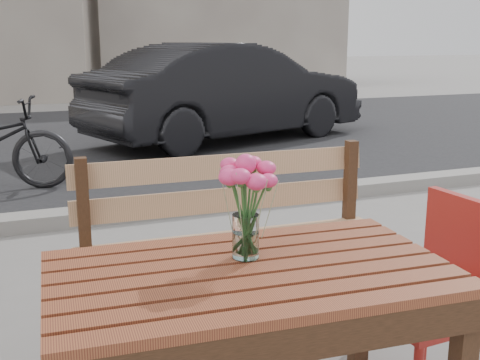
# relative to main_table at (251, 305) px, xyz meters

# --- Properties ---
(street) EXTENTS (30.00, 8.12, 0.12)m
(street) POSITION_rel_main_table_xyz_m (0.12, 5.24, -0.62)
(street) COLOR black
(street) RESTS_ON ground
(main_table) EXTENTS (1.30, 0.81, 0.77)m
(main_table) POSITION_rel_main_table_xyz_m (0.00, 0.00, 0.00)
(main_table) COLOR #592417
(main_table) RESTS_ON ground
(main_bench) EXTENTS (1.56, 0.52, 0.96)m
(main_bench) POSITION_rel_main_table_xyz_m (0.33, 1.05, -0.06)
(main_bench) COLOR #A27A54
(main_bench) RESTS_ON ground
(red_chair) EXTENTS (0.45, 0.45, 0.86)m
(red_chair) POSITION_rel_main_table_xyz_m (0.88, 0.14, -0.14)
(red_chair) COLOR maroon
(red_chair) RESTS_ON ground
(main_vase) EXTENTS (0.19, 0.19, 0.34)m
(main_vase) POSITION_rel_main_table_xyz_m (0.02, 0.09, 0.34)
(main_vase) COLOR white
(main_vase) RESTS_ON main_table
(parked_car) EXTENTS (4.51, 2.76, 1.40)m
(parked_car) POSITION_rel_main_table_xyz_m (2.35, 6.58, 0.06)
(parked_car) COLOR black
(parked_car) RESTS_ON ground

